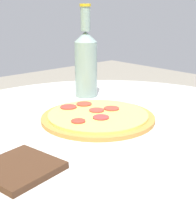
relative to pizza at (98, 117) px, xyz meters
name	(u,v)px	position (x,y,z in m)	size (l,w,h in m)	color
table	(109,182)	(-0.06, 0.02, -0.16)	(1.02, 1.02, 0.74)	silver
pizza	(98,117)	(0.00, 0.00, 0.00)	(0.29, 0.29, 0.02)	#B77F3D
beer_bottle	(86,62)	(0.19, -0.12, 0.10)	(0.07, 0.07, 0.28)	gray
pizza_paddle	(0,177)	(-0.11, 0.32, 0.00)	(0.14, 0.28, 0.02)	#422819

